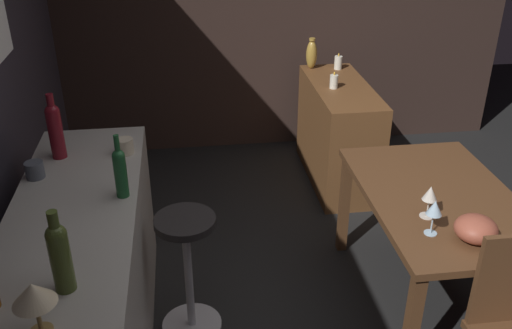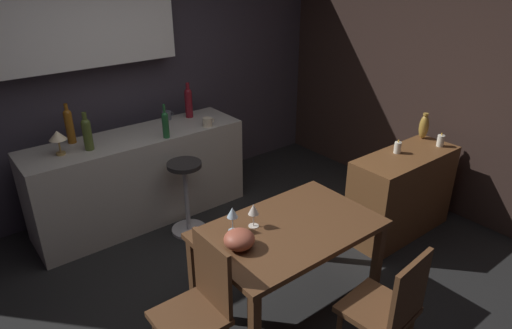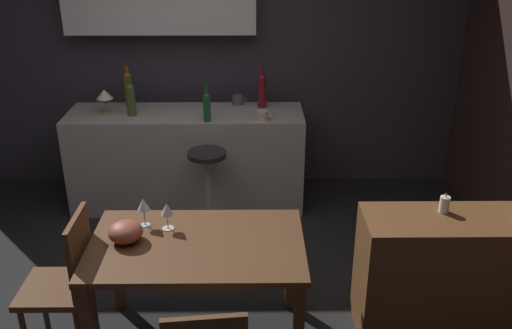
{
  "view_description": "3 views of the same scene",
  "coord_description": "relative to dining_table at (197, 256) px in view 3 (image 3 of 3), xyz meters",
  "views": [
    {
      "loc": [
        -2.3,
        1.0,
        2.31
      ],
      "look_at": [
        0.67,
        0.6,
        0.74
      ],
      "focal_mm": 39.59,
      "sensor_mm": 36.0,
      "label": 1
    },
    {
      "loc": [
        -1.63,
        -2.27,
        2.46
      ],
      "look_at": [
        0.52,
        0.46,
        0.82
      ],
      "focal_mm": 31.3,
      "sensor_mm": 36.0,
      "label": 2
    },
    {
      "loc": [
        0.5,
        -3.18,
        2.5
      ],
      "look_at": [
        0.54,
        0.63,
        0.81
      ],
      "focal_mm": 39.29,
      "sensor_mm": 36.0,
      "label": 3
    }
  ],
  "objects": [
    {
      "name": "ground_plane",
      "position": [
        -0.18,
        0.35,
        -0.65
      ],
      "size": [
        9.0,
        9.0,
        0.0
      ],
      "primitive_type": "plane",
      "color": "black"
    },
    {
      "name": "wall_kitchen_back",
      "position": [
        -0.24,
        2.43,
        0.77
      ],
      "size": [
        5.2,
        0.33,
        2.6
      ],
      "color": "#38333D",
      "rests_on": "ground_plane"
    },
    {
      "name": "dining_table",
      "position": [
        0.0,
        0.0,
        0.0
      ],
      "size": [
        1.27,
        0.8,
        0.74
      ],
      "color": "#56351E",
      "rests_on": "ground_plane"
    },
    {
      "name": "kitchen_counter",
      "position": [
        -0.26,
        1.91,
        -0.2
      ],
      "size": [
        2.1,
        0.6,
        0.9
      ],
      "primitive_type": "cube",
      "color": "#B2ADA3",
      "rests_on": "ground_plane"
    },
    {
      "name": "sideboard_cabinet",
      "position": [
        1.56,
        0.14,
        -0.24
      ],
      "size": [
        1.1,
        0.44,
        0.82
      ],
      "primitive_type": "cube",
      "color": "brown",
      "rests_on": "ground_plane"
    },
    {
      "name": "chair_near_window",
      "position": [
        -0.79,
        -0.05,
        -0.13
      ],
      "size": [
        0.4,
        0.4,
        0.94
      ],
      "color": "#56351E",
      "rests_on": "ground_plane"
    },
    {
      "name": "bar_stool",
      "position": [
        -0.04,
        1.39,
        -0.25
      ],
      "size": [
        0.34,
        0.34,
        0.74
      ],
      "color": "#262323",
      "rests_on": "ground_plane"
    },
    {
      "name": "wine_glass_left",
      "position": [
        -0.19,
        0.16,
        0.22
      ],
      "size": [
        0.08,
        0.08,
        0.18
      ],
      "color": "silver",
      "rests_on": "dining_table"
    },
    {
      "name": "wine_glass_right",
      "position": [
        -0.34,
        0.21,
        0.23
      ],
      "size": [
        0.08,
        0.08,
        0.18
      ],
      "color": "silver",
      "rests_on": "dining_table"
    },
    {
      "name": "fruit_bowl",
      "position": [
        -0.42,
        0.02,
        0.16
      ],
      "size": [
        0.2,
        0.2,
        0.12
      ],
      "primitive_type": "ellipsoid",
      "color": "#9E4C38",
      "rests_on": "dining_table"
    },
    {
      "name": "wine_bottle_ruby",
      "position": [
        0.42,
        2.06,
        0.43
      ],
      "size": [
        0.08,
        0.08,
        0.37
      ],
      "color": "maroon",
      "rests_on": "kitchen_counter"
    },
    {
      "name": "wine_bottle_green",
      "position": [
        -0.05,
        1.68,
        0.39
      ],
      "size": [
        0.06,
        0.06,
        0.32
      ],
      "color": "#1E592D",
      "rests_on": "kitchen_counter"
    },
    {
      "name": "wine_bottle_amber",
      "position": [
        -0.79,
        2.1,
        0.43
      ],
      "size": [
        0.07,
        0.07,
        0.37
      ],
      "color": "#8C5114",
      "rests_on": "kitchen_counter"
    },
    {
      "name": "wine_bottle_olive",
      "position": [
        -0.72,
        1.84,
        0.42
      ],
      "size": [
        0.08,
        0.08,
        0.34
      ],
      "color": "#475623",
      "rests_on": "kitchen_counter"
    },
    {
      "name": "cup_cream",
      "position": [
        0.42,
        1.7,
        0.3
      ],
      "size": [
        0.13,
        0.09,
        0.09
      ],
      "color": "beige",
      "rests_on": "kitchen_counter"
    },
    {
      "name": "cup_slate",
      "position": [
        0.2,
        2.14,
        0.3
      ],
      "size": [
        0.13,
        0.09,
        0.09
      ],
      "color": "#515660",
      "rests_on": "kitchen_counter"
    },
    {
      "name": "counter_lamp",
      "position": [
        -0.95,
        1.89,
        0.42
      ],
      "size": [
        0.15,
        0.15,
        0.22
      ],
      "color": "#A58447",
      "rests_on": "kitchen_counter"
    },
    {
      "name": "pillar_candle_tall",
      "position": [
        1.52,
        0.21,
        0.23
      ],
      "size": [
        0.06,
        0.06,
        0.13
      ],
      "color": "white",
      "rests_on": "sideboard_cabinet"
    }
  ]
}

